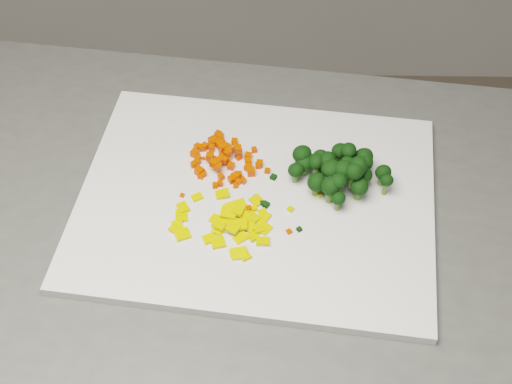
{
  "coord_description": "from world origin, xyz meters",
  "views": [
    {
      "loc": [
        -0.07,
        -0.02,
        1.65
      ],
      "look_at": [
        -0.08,
        0.62,
        0.92
      ],
      "focal_mm": 50.0,
      "sensor_mm": 36.0,
      "label": 1
    }
  ],
  "objects_px": {
    "broccoli_pile": "(342,171)",
    "cutting_board": "(256,200)",
    "pepper_pile": "(222,220)",
    "counter_block": "(226,369)",
    "carrot_pile": "(225,155)"
  },
  "relations": [
    {
      "from": "broccoli_pile",
      "to": "cutting_board",
      "type": "bearing_deg",
      "value": -168.89
    },
    {
      "from": "carrot_pile",
      "to": "pepper_pile",
      "type": "xyz_separation_m",
      "value": [
        0.0,
        -0.11,
        -0.01
      ]
    },
    {
      "from": "counter_block",
      "to": "pepper_pile",
      "type": "height_order",
      "value": "pepper_pile"
    },
    {
      "from": "carrot_pile",
      "to": "pepper_pile",
      "type": "height_order",
      "value": "carrot_pile"
    },
    {
      "from": "cutting_board",
      "to": "pepper_pile",
      "type": "distance_m",
      "value": 0.07
    },
    {
      "from": "counter_block",
      "to": "broccoli_pile",
      "type": "bearing_deg",
      "value": 14.37
    },
    {
      "from": "pepper_pile",
      "to": "carrot_pile",
      "type": "bearing_deg",
      "value": 90.81
    },
    {
      "from": "carrot_pile",
      "to": "pepper_pile",
      "type": "distance_m",
      "value": 0.11
    },
    {
      "from": "carrot_pile",
      "to": "broccoli_pile",
      "type": "height_order",
      "value": "broccoli_pile"
    },
    {
      "from": "counter_block",
      "to": "carrot_pile",
      "type": "bearing_deg",
      "value": 84.07
    },
    {
      "from": "counter_block",
      "to": "cutting_board",
      "type": "bearing_deg",
      "value": 20.99
    },
    {
      "from": "counter_block",
      "to": "cutting_board",
      "type": "xyz_separation_m",
      "value": [
        0.05,
        0.02,
        0.46
      ]
    },
    {
      "from": "cutting_board",
      "to": "carrot_pile",
      "type": "xyz_separation_m",
      "value": [
        -0.05,
        0.07,
        0.02
      ]
    },
    {
      "from": "cutting_board",
      "to": "pepper_pile",
      "type": "bearing_deg",
      "value": -132.31
    },
    {
      "from": "cutting_board",
      "to": "broccoli_pile",
      "type": "xyz_separation_m",
      "value": [
        0.12,
        0.02,
        0.04
      ]
    }
  ]
}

